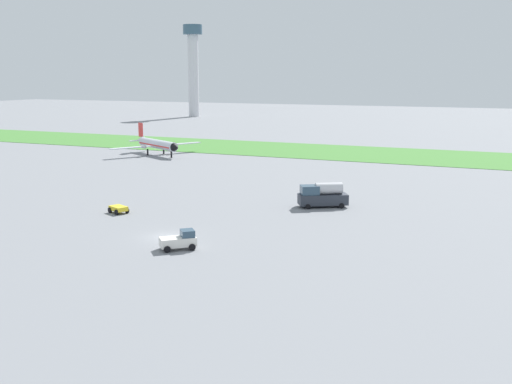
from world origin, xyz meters
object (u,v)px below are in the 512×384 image
fuel_truck_by_runway (322,195)px  airplane_taxiing_turboprop (157,144)px  control_tower (193,63)px  pushback_tug_near_gate (180,240)px  baggage_cart_midfield (118,209)px

fuel_truck_by_runway → airplane_taxiing_turboprop: bearing=-67.7°
fuel_truck_by_runway → control_tower: bearing=-86.1°
airplane_taxiing_turboprop → control_tower: (-56.01, 116.29, 19.98)m
pushback_tug_near_gate → airplane_taxiing_turboprop: bearing=82.3°
pushback_tug_near_gate → baggage_cart_midfield: 19.38m
airplane_taxiing_turboprop → fuel_truck_by_runway: size_ratio=2.93×
airplane_taxiing_turboprop → pushback_tug_near_gate: bearing=-26.4°
baggage_cart_midfield → fuel_truck_by_runway: 26.78m
airplane_taxiing_turboprop → fuel_truck_by_runway: bearing=-7.8°
airplane_taxiing_turboprop → baggage_cart_midfield: airplane_taxiing_turboprop is taller
airplane_taxiing_turboprop → baggage_cart_midfield: bearing=-32.9°
pushback_tug_near_gate → baggage_cart_midfield: bearing=102.3°
fuel_truck_by_runway → control_tower: size_ratio=0.18×
baggage_cart_midfield → control_tower: bearing=139.8°
fuel_truck_by_runway → control_tower: 188.52m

